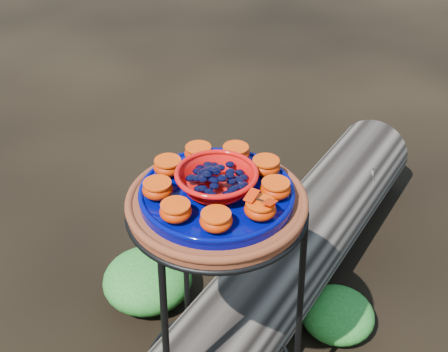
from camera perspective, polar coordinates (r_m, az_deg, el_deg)
name	(u,v)px	position (r m, az deg, el deg)	size (l,w,h in m)	color
plant_stand	(218,317)	(1.48, -0.63, -14.09)	(0.44, 0.44, 0.70)	black
terracotta_saucer	(217,204)	(1.23, -0.73, -2.85)	(0.39, 0.39, 0.03)	brown
cobalt_plate	(217,194)	(1.21, -0.74, -1.85)	(0.34, 0.34, 0.02)	#020949
red_bowl	(217,181)	(1.19, -0.76, -0.52)	(0.17, 0.17, 0.05)	red
glass_gems	(216,168)	(1.17, -0.77, 0.85)	(0.13, 0.13, 0.02)	black
orange_half_0	(260,209)	(1.13, 3.69, -3.39)	(0.07, 0.07, 0.04)	#B21500
orange_half_1	(275,189)	(1.18, 5.24, -1.34)	(0.07, 0.07, 0.04)	#B21500
orange_half_2	(266,167)	(1.25, 4.26, 0.96)	(0.07, 0.07, 0.04)	#B21500
orange_half_3	(236,153)	(1.29, 1.20, 2.33)	(0.07, 0.07, 0.04)	#B21500
orange_half_4	(198,153)	(1.29, -2.61, 2.32)	(0.07, 0.07, 0.04)	#B21500
orange_half_5	(168,167)	(1.25, -5.71, 0.95)	(0.07, 0.07, 0.04)	#B21500
orange_half_6	(158,189)	(1.19, -6.75, -1.35)	(0.07, 0.07, 0.04)	#B21500
orange_half_7	(176,211)	(1.12, -4.93, -3.60)	(0.07, 0.07, 0.04)	#B21500
orange_half_8	(216,221)	(1.10, -0.81, -4.57)	(0.07, 0.07, 0.04)	#B21500
butterfly	(261,200)	(1.11, 3.74, -2.40)	(0.07, 0.05, 0.01)	red
driftwood_log	(293,255)	(1.95, 7.02, -7.96)	(1.58, 0.41, 0.30)	black
foliage_right	(337,313)	(1.91, 11.44, -13.51)	(0.24, 0.24, 0.12)	#165E1A
foliage_back	(148,278)	(1.98, -7.77, -10.24)	(0.31, 0.31, 0.15)	#165E1A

